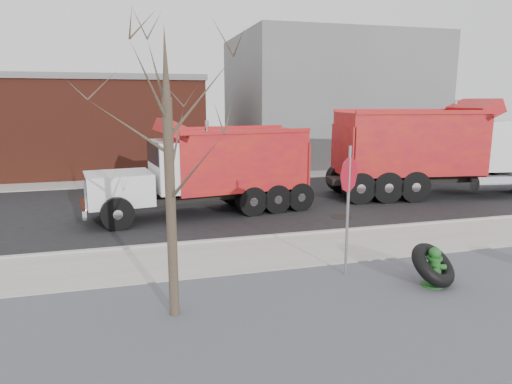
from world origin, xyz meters
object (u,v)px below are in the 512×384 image
object	(u,v)px
stop_sign	(349,189)
dump_truck_red_a	(438,148)
truck_tire	(433,265)
dump_truck_red_b	(211,166)
fire_hydrant	(434,269)

from	to	relation	value
stop_sign	dump_truck_red_a	world-z (taller)	dump_truck_red_a
truck_tire	dump_truck_red_a	distance (m)	10.45
dump_truck_red_a	dump_truck_red_b	xyz separation A→B (m)	(-9.65, -0.57, -0.33)
fire_hydrant	dump_truck_red_b	xyz separation A→B (m)	(-3.44, 7.78, 1.27)
fire_hydrant	dump_truck_red_b	distance (m)	8.60
truck_tire	stop_sign	xyz separation A→B (m)	(-1.54, 1.04, 1.54)
stop_sign	dump_truck_red_b	bearing A→B (deg)	91.96
stop_sign	truck_tire	bearing A→B (deg)	-48.24
dump_truck_red_a	dump_truck_red_b	world-z (taller)	dump_truck_red_a
truck_tire	dump_truck_red_b	world-z (taller)	dump_truck_red_b
truck_tire	stop_sign	world-z (taller)	stop_sign
stop_sign	dump_truck_red_b	distance (m)	6.95
stop_sign	dump_truck_red_a	xyz separation A→B (m)	(7.72, 7.24, -0.01)
dump_truck_red_a	stop_sign	bearing A→B (deg)	-129.30
truck_tire	stop_sign	bearing A→B (deg)	145.91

